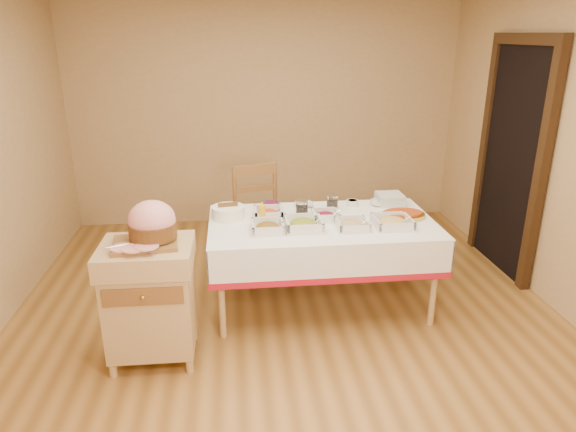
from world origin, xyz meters
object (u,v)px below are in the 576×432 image
Objects in this scene: preserve_jar_right at (332,203)px; dining_table at (321,239)px; plate_stack at (390,199)px; brass_platter at (403,215)px; dining_chair at (261,221)px; butcher_cart at (150,296)px; ham_on_board at (151,225)px; mustard_bottle at (262,213)px; preserve_jar_left at (302,209)px; bread_basket at (228,212)px.

dining_table is at bearing -116.51° from preserve_jar_right.
plate_stack reaches higher than brass_platter.
dining_chair is 2.81× the size of brass_platter.
butcher_cart is at bearing -162.11° from brass_platter.
ham_on_board is at bearing -148.17° from preserve_jar_right.
mustard_bottle is 0.76× the size of plate_stack.
brass_platter is (0.54, -0.26, -0.04)m from preserve_jar_right.
dining_chair is at bearing 150.80° from brass_platter.
mustard_bottle reaches higher than plate_stack.
dining_table is 13.42× the size of preserve_jar_left.
dining_table is at bearing -54.99° from dining_chair.
plate_stack is 0.60× the size of brass_platter.
dining_chair is (0.84, 1.27, 0.04)m from butcher_cart.
mustard_bottle is (-0.03, -0.61, 0.30)m from dining_chair.
butcher_cart reaches higher than brass_platter.
ham_on_board is 3.43× the size of preserve_jar_right.
bread_basket is (-0.75, 0.16, 0.21)m from dining_table.
brass_platter is (0.82, -0.14, -0.04)m from preserve_jar_left.
bread_basket is at bearing -172.73° from preserve_jar_right.
preserve_jar_right reaches higher than bread_basket.
bread_basket is at bearing 156.18° from mustard_bottle.
mustard_bottle is (-0.48, 0.04, 0.24)m from dining_table.
preserve_jar_left is at bearing 33.83° from butcher_cart.
mustard_bottle is at bearing 175.06° from dining_table.
mustard_bottle is (-0.34, -0.11, 0.02)m from preserve_jar_left.
preserve_jar_left is (0.31, -0.50, 0.28)m from dining_chair.
plate_stack is at bearing -14.13° from dining_chair.
butcher_cart is at bearing -146.17° from preserve_jar_left.
dining_chair is 4.69× the size of plate_stack.
ham_on_board is 1.99× the size of plate_stack.
mustard_bottle is 0.46× the size of brass_platter.
preserve_jar_left is (-0.14, 0.15, 0.22)m from dining_table.
plate_stack is at bearing 8.12° from bread_basket.
preserve_jar_left is at bearing -1.04° from bread_basket.
dining_chair is at bearing 58.55° from bread_basket.
bread_basket is 1.44m from plate_stack.
plate_stack is (1.43, 0.20, -0.00)m from bread_basket.
bread_basket is at bearing 174.16° from brass_platter.
plate_stack is (1.15, 0.32, -0.03)m from mustard_bottle.
dining_table is 0.38m from preserve_jar_right.
mustard_bottle is at bearing -164.31° from plate_stack.
ham_on_board is 1.19× the size of brass_platter.
preserve_jar_right is (1.44, 0.90, 0.32)m from butcher_cart.
preserve_jar_right is at bearing 31.83° from ham_on_board.
ham_on_board reaches higher than preserve_jar_left.
ham_on_board is at bearing -146.35° from preserve_jar_left.
preserve_jar_right is at bearing -32.26° from dining_chair.
dining_table is at bearing 25.12° from ham_on_board.
ham_on_board is 2.61× the size of mustard_bottle.
brass_platter is at bearing -1.29° from mustard_bottle.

